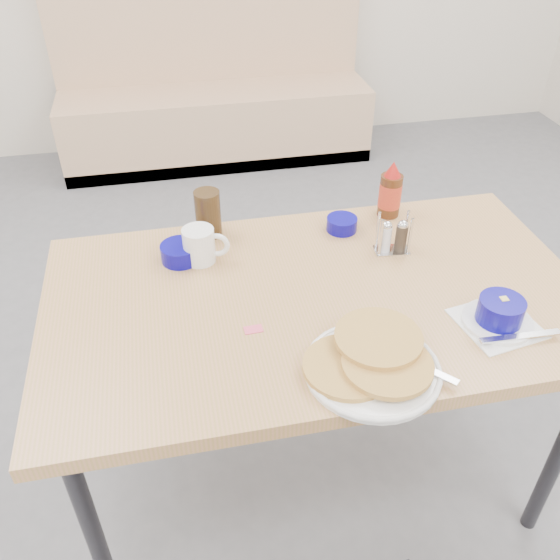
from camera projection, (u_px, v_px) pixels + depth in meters
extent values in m
plane|color=slate|center=(329.00, 540.00, 1.79)|extent=(6.00, 6.00, 0.00)
cube|color=tan|center=(217.00, 124.00, 3.78)|extent=(1.90, 0.55, 0.45)
cube|color=tan|center=(207.00, 33.00, 3.65)|extent=(1.90, 0.12, 1.00)
cube|color=#2D2D33|center=(219.00, 150.00, 3.89)|extent=(1.90, 0.55, 0.08)
cube|color=tan|center=(317.00, 299.00, 1.54)|extent=(1.40, 0.80, 0.04)
cylinder|color=#2D2D33|center=(95.00, 538.00, 1.42)|extent=(0.04, 0.04, 0.72)
cylinder|color=#2D2D33|center=(103.00, 354.00, 1.92)|extent=(0.04, 0.04, 0.72)
cylinder|color=#2D2D33|center=(458.00, 305.00, 2.12)|extent=(0.04, 0.04, 0.72)
cylinder|color=white|center=(372.00, 369.00, 1.30)|extent=(0.30, 0.30, 0.02)
cylinder|color=#DDA653|center=(348.00, 367.00, 1.29)|extent=(0.20, 0.20, 0.01)
cylinder|color=#DDA653|center=(387.00, 364.00, 1.28)|extent=(0.20, 0.20, 0.01)
cylinder|color=#DDA653|center=(379.00, 338.00, 1.33)|extent=(0.20, 0.20, 0.01)
cube|color=silver|center=(429.00, 370.00, 1.29)|extent=(0.10, 0.11, 0.01)
cylinder|color=white|center=(199.00, 245.00, 1.62)|extent=(0.09, 0.09, 0.10)
cylinder|color=black|center=(198.00, 231.00, 1.59)|extent=(0.08, 0.08, 0.00)
torus|color=white|center=(217.00, 245.00, 1.62)|extent=(0.07, 0.03, 0.07)
cube|color=white|center=(497.00, 323.00, 1.43)|extent=(0.21, 0.21, 0.00)
cylinder|color=white|center=(497.00, 321.00, 1.43)|extent=(0.17, 0.17, 0.01)
cylinder|color=#09057E|center=(500.00, 310.00, 1.41)|extent=(0.11, 0.11, 0.06)
cylinder|color=white|center=(503.00, 303.00, 1.39)|extent=(0.10, 0.10, 0.01)
cube|color=#F4DB60|center=(504.00, 300.00, 1.40)|extent=(0.02, 0.02, 0.01)
cube|color=silver|center=(521.00, 336.00, 1.38)|extent=(0.20, 0.03, 0.00)
cylinder|color=#09057E|center=(180.00, 253.00, 1.63)|extent=(0.11, 0.11, 0.05)
cylinder|color=#09057E|center=(342.00, 224.00, 1.76)|extent=(0.09, 0.09, 0.04)
cylinder|color=#322110|center=(208.00, 214.00, 1.71)|extent=(0.08, 0.08, 0.14)
cube|color=silver|center=(391.00, 250.00, 1.68)|extent=(0.10, 0.07, 0.00)
cylinder|color=silver|center=(381.00, 238.00, 1.63)|extent=(0.01, 0.01, 0.11)
cylinder|color=silver|center=(410.00, 236.00, 1.63)|extent=(0.01, 0.01, 0.11)
cylinder|color=silver|center=(378.00, 230.00, 1.66)|extent=(0.01, 0.01, 0.11)
cylinder|color=silver|center=(406.00, 228.00, 1.67)|extent=(0.01, 0.01, 0.11)
cylinder|color=silver|center=(385.00, 239.00, 1.66)|extent=(0.03, 0.03, 0.08)
cylinder|color=#3F3326|center=(401.00, 238.00, 1.66)|extent=(0.03, 0.03, 0.08)
cylinder|color=#47230F|center=(390.00, 196.00, 1.80)|extent=(0.07, 0.07, 0.13)
cylinder|color=#D65518|center=(390.00, 195.00, 1.80)|extent=(0.07, 0.07, 0.08)
cone|color=#AB1510|center=(393.00, 169.00, 1.75)|extent=(0.05, 0.05, 0.05)
cube|color=#EA4E6C|center=(253.00, 329.00, 1.42)|extent=(0.05, 0.03, 0.00)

